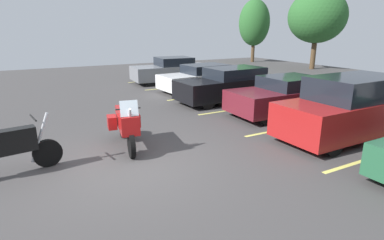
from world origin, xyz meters
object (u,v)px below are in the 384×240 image
car_grey (172,70)px  car_maroon (286,96)px  car_black (230,85)px  car_red (348,108)px  motorcycle_third (9,149)px  car_white (202,78)px  motorcycle_touring (126,123)px

car_grey → car_maroon: bearing=3.6°
car_black → car_red: size_ratio=1.11×
motorcycle_third → car_white: 11.06m
car_white → car_red: bearing=-0.2°
motorcycle_third → car_red: size_ratio=0.50×
car_white → car_red: 8.54m
motorcycle_third → motorcycle_touring: bearing=98.2°
car_grey → car_red: car_red is taller
motorcycle_touring → car_black: car_black is taller
car_grey → motorcycle_third: bearing=-41.3°
car_black → car_maroon: (2.92, 0.51, -0.03)m
car_white → car_maroon: (5.68, 0.31, 0.04)m
motorcycle_third → car_white: size_ratio=0.48×
motorcycle_touring → car_black: (-3.45, 5.89, 0.04)m
car_grey → car_white: car_grey is taller
motorcycle_touring → car_red: 6.49m
motorcycle_third → car_grey: (-9.79, 8.61, 0.11)m
motorcycle_third → car_white: car_white is taller
car_black → car_red: 5.78m
car_black → car_red: (5.78, 0.17, 0.16)m
car_red → car_black: bearing=-178.3°
car_black → car_red: car_red is taller
motorcycle_touring → car_red: size_ratio=0.53×
car_white → car_grey: bearing=-175.4°
car_grey → car_white: size_ratio=1.05×
car_grey → car_black: 5.94m
car_white → car_red: car_red is taller
car_grey → car_red: 11.72m
car_white → motorcycle_touring: bearing=-44.4°
motorcycle_touring → car_white: bearing=135.6°
car_grey → car_black: car_grey is taller
motorcycle_touring → car_black: 6.83m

